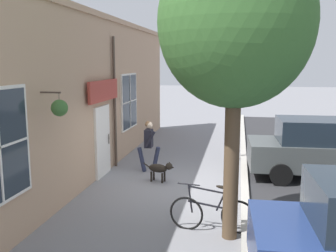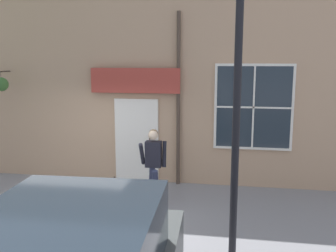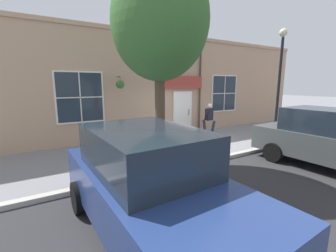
% 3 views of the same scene
% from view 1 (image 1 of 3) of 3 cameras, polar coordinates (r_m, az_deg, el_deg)
% --- Properties ---
extents(ground_plane, '(90.00, 90.00, 0.00)m').
position_cam_1_polar(ground_plane, '(10.40, 0.37, -9.15)').
color(ground_plane, gray).
extents(storefront_facade, '(0.95, 18.00, 4.78)m').
position_cam_1_polar(storefront_facade, '(10.56, -12.25, 4.21)').
color(storefront_facade, tan).
rests_on(storefront_facade, ground_plane).
extents(pedestrian_walking, '(0.70, 0.55, 1.59)m').
position_cam_1_polar(pedestrian_walking, '(11.57, -2.94, -2.39)').
color(pedestrian_walking, '#282D47').
rests_on(pedestrian_walking, ground_plane).
extents(dog_on_leash, '(0.96, 0.39, 0.61)m').
position_cam_1_polar(dog_on_leash, '(10.65, -1.24, -6.48)').
color(dog_on_leash, black).
rests_on(dog_on_leash, ground_plane).
extents(street_tree_by_curb, '(2.79, 2.51, 5.59)m').
position_cam_1_polar(street_tree_by_curb, '(6.89, 10.02, 14.66)').
color(street_tree_by_curb, brown).
rests_on(street_tree_by_curb, ground_plane).
extents(leaning_bicycle, '(1.74, 0.14, 1.00)m').
position_cam_1_polar(leaning_bicycle, '(7.73, 6.71, -13.03)').
color(leaning_bicycle, black).
rests_on(leaning_bicycle, ground_plane).
extents(parked_car_mid_block, '(4.37, 2.08, 1.75)m').
position_cam_1_polar(parked_car_mid_block, '(11.76, 22.48, -3.23)').
color(parked_car_mid_block, '#474C4C').
rests_on(parked_car_mid_block, ground_plane).
extents(street_lamp, '(0.32, 0.32, 4.64)m').
position_cam_1_polar(street_lamp, '(12.69, 9.17, 8.17)').
color(street_lamp, black).
rests_on(street_lamp, ground_plane).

